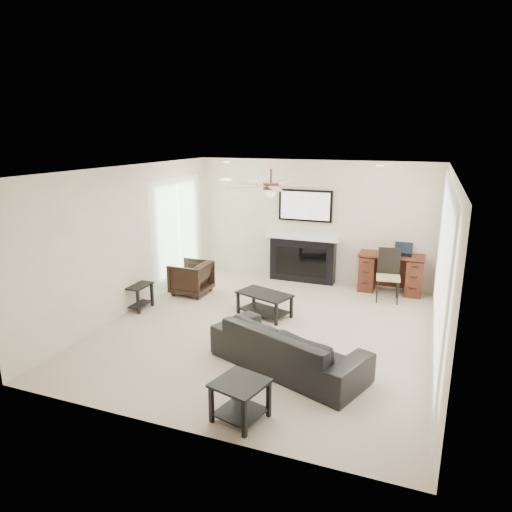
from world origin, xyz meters
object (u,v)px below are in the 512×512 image
Objects in this scene: coffee_table at (264,304)px; fireplace_unit at (303,237)px; desk at (391,273)px; sofa at (288,347)px; armchair at (191,278)px.

fireplace_unit is (0.10, 2.08, 0.75)m from coffee_table.
desk is at bearing -1.61° from fireplace_unit.
sofa is at bearing -105.14° from desk.
armchair is 0.36× the size of fireplace_unit.
coffee_table is (-0.90, 1.60, -0.11)m from sofa.
armchair is at bearing -157.57° from desk.
sofa is 1.72× the size of desk.
sofa is 3.76m from desk.
coffee_table is at bearing -39.68° from sofa.
sofa is at bearing -41.96° from coffee_table.
sofa is 3.03× the size of armchair.
coffee_table is at bearing 73.26° from armchair.
desk reaches higher than coffee_table.
desk reaches higher than armchair.
desk is at bearing -84.18° from sofa.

